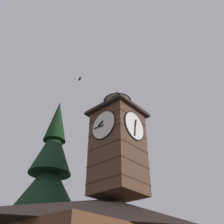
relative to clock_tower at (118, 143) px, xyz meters
name	(u,v)px	position (x,y,z in m)	size (l,w,h in m)	color
clock_tower	(118,143)	(0.00, 0.00, 0.00)	(4.09, 4.09, 9.54)	brown
pine_tree_behind	(46,195)	(1.19, -7.19, -3.10)	(7.27, 7.27, 17.41)	#473323
flying_bird_high	(80,79)	(2.05, -3.10, 7.28)	(0.38, 0.54, 0.13)	black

